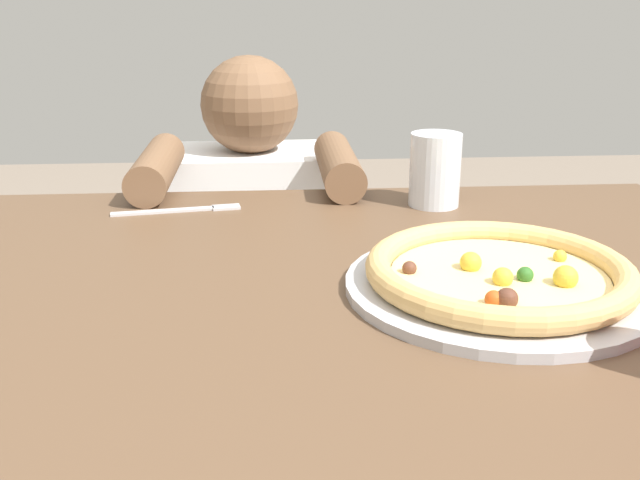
{
  "coord_description": "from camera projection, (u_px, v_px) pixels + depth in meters",
  "views": [
    {
      "loc": [
        -0.05,
        -0.79,
        1.09
      ],
      "look_at": [
        0.01,
        0.09,
        0.78
      ],
      "focal_mm": 41.28,
      "sensor_mm": 36.0,
      "label": 1
    }
  ],
  "objects": [
    {
      "name": "fork",
      "position": [
        183.0,
        210.0,
        1.16
      ],
      "size": [
        0.2,
        0.05,
        0.0
      ],
      "color": "silver",
      "rests_on": "dining_table"
    },
    {
      "name": "dining_table",
      "position": [
        319.0,
        373.0,
        0.9
      ],
      "size": [
        1.22,
        0.91,
        0.75
      ],
      "color": "brown",
      "rests_on": "ground"
    },
    {
      "name": "diner_seated",
      "position": [
        255.0,
        293.0,
        1.63
      ],
      "size": [
        0.39,
        0.51,
        0.96
      ],
      "color": "#333847",
      "rests_on": "ground"
    },
    {
      "name": "water_cup_clear",
      "position": [
        435.0,
        169.0,
        1.18
      ],
      "size": [
        0.08,
        0.08,
        0.12
      ],
      "color": "silver",
      "rests_on": "dining_table"
    },
    {
      "name": "pizza_near",
      "position": [
        499.0,
        276.0,
        0.85
      ],
      "size": [
        0.36,
        0.36,
        0.04
      ],
      "color": "#B7B7BC",
      "rests_on": "dining_table"
    }
  ]
}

